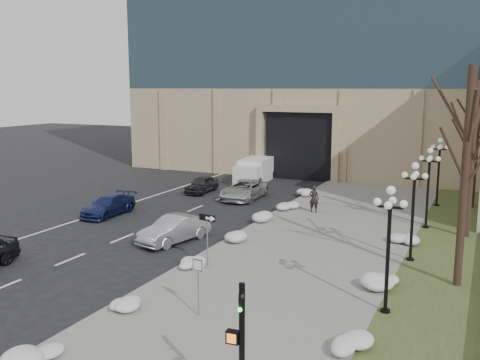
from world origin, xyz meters
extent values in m
plane|color=black|center=(0.00, 0.00, 0.00)|extent=(160.00, 160.00, 0.00)
cube|color=gray|center=(3.50, 14.00, 0.06)|extent=(9.00, 40.00, 0.12)
cube|color=gray|center=(-1.00, 14.00, 0.07)|extent=(0.30, 40.00, 0.14)
cube|color=#3B4924|center=(10.00, 14.00, 0.05)|extent=(4.00, 40.00, 0.10)
cube|color=tan|center=(-2.00, 42.00, 4.00)|extent=(40.00, 20.00, 8.00)
cube|color=black|center=(-4.00, 33.00, 3.00)|extent=(6.00, 2.50, 6.00)
cube|color=tan|center=(-4.00, 31.60, 6.30)|extent=(7.50, 0.60, 0.60)
cube|color=tan|center=(-7.50, 31.60, 3.00)|extent=(0.60, 0.60, 6.00)
cube|color=tan|center=(-0.50, 31.60, 3.00)|extent=(0.60, 0.60, 6.00)
imported|color=#A0A1A7|center=(-3.53, 10.60, 0.70)|extent=(2.42, 4.50, 1.41)
imported|color=navy|center=(-10.62, 13.99, 0.63)|extent=(1.89, 4.39, 1.26)
imported|color=silver|center=(-4.79, 22.29, 0.70)|extent=(2.51, 5.12, 1.40)
imported|color=#2D2C31|center=(-8.84, 23.14, 0.64)|extent=(1.65, 3.80, 1.28)
imported|color=black|center=(1.26, 19.91, 1.01)|extent=(0.67, 0.46, 1.77)
cube|color=silver|center=(-7.13, 30.18, 0.99)|extent=(2.75, 5.19, 1.99)
cube|color=silver|center=(-6.78, 27.22, 0.89)|extent=(2.26, 1.82, 1.59)
cylinder|color=black|center=(-7.79, 27.30, 0.35)|extent=(0.33, 0.72, 0.70)
cylinder|color=black|center=(-5.82, 27.53, 0.35)|extent=(0.33, 0.72, 0.70)
cylinder|color=black|center=(-8.28, 31.54, 0.35)|extent=(0.33, 0.72, 0.70)
cylinder|color=black|center=(-6.31, 31.77, 0.35)|extent=(0.33, 0.72, 0.70)
cylinder|color=slate|center=(0.01, 7.78, 1.22)|extent=(0.06, 0.06, 2.43)
cube|color=black|center=(0.01, 7.78, 2.34)|extent=(0.88, 0.19, 0.30)
cube|color=white|center=(0.14, 7.73, 2.34)|extent=(0.42, 0.08, 0.11)
cone|color=white|center=(0.37, 7.69, 2.34)|extent=(0.25, 0.28, 0.24)
cylinder|color=slate|center=(2.34, 2.83, 1.10)|extent=(0.06, 0.06, 2.20)
cube|color=white|center=(2.34, 2.83, 2.00)|extent=(0.48, 0.11, 0.48)
cube|color=black|center=(2.33, 2.81, 2.00)|extent=(0.42, 0.07, 0.42)
cube|color=white|center=(2.33, 2.80, 2.00)|extent=(0.36, 0.06, 0.36)
cylinder|color=black|center=(6.31, -2.08, 1.83)|extent=(0.15, 0.15, 3.66)
imported|color=black|center=(6.31, -2.08, 3.02)|extent=(0.20, 0.83, 0.16)
sphere|color=#19E533|center=(6.32, -2.22, 3.06)|extent=(0.11, 0.11, 0.11)
cube|color=black|center=(6.08, -2.10, 2.29)|extent=(0.33, 0.21, 0.32)
cube|color=orange|center=(6.09, -2.20, 2.29)|extent=(0.23, 0.04, 0.23)
ellipsoid|color=silver|center=(-0.34, -2.09, 0.30)|extent=(1.10, 1.60, 0.36)
ellipsoid|color=silver|center=(-0.32, 1.99, 0.30)|extent=(1.10, 1.60, 0.36)
ellipsoid|color=silver|center=(-0.57, 7.35, 0.30)|extent=(1.10, 1.60, 0.36)
ellipsoid|color=silver|center=(-0.41, 11.31, 0.30)|extent=(1.10, 1.60, 0.36)
ellipsoid|color=silver|center=(-0.69, 16.00, 0.30)|extent=(1.10, 1.60, 0.36)
ellipsoid|color=silver|center=(-0.42, 19.98, 0.30)|extent=(1.10, 1.60, 0.36)
ellipsoid|color=silver|center=(-0.84, 24.72, 0.30)|extent=(1.10, 1.60, 0.36)
ellipsoid|color=silver|center=(7.72, 2.48, 0.30)|extent=(1.10, 1.60, 0.36)
ellipsoid|color=silver|center=(7.74, 8.77, 0.30)|extent=(1.10, 1.60, 0.36)
ellipsoid|color=silver|center=(7.65, 15.22, 0.30)|extent=(1.10, 1.60, 0.36)
ellipsoid|color=silver|center=(7.37, 7.84, 0.30)|extent=(1.10, 1.60, 0.36)
cylinder|color=black|center=(8.30, 6.00, 0.10)|extent=(0.36, 0.36, 0.20)
cylinder|color=black|center=(8.30, 6.00, 2.00)|extent=(0.14, 0.14, 4.00)
cylinder|color=black|center=(8.30, 6.00, 4.00)|extent=(0.10, 0.90, 0.10)
cylinder|color=black|center=(8.30, 6.00, 4.00)|extent=(0.90, 0.10, 0.10)
sphere|color=silver|center=(8.30, 6.00, 4.60)|extent=(0.32, 0.32, 0.32)
sphere|color=silver|center=(8.75, 6.00, 4.15)|extent=(0.28, 0.28, 0.28)
sphere|color=silver|center=(7.85, 6.00, 4.15)|extent=(0.28, 0.28, 0.28)
sphere|color=silver|center=(8.30, 6.45, 4.15)|extent=(0.28, 0.28, 0.28)
sphere|color=silver|center=(8.30, 5.55, 4.15)|extent=(0.28, 0.28, 0.28)
cylinder|color=black|center=(8.30, 12.50, 0.10)|extent=(0.36, 0.36, 0.20)
cylinder|color=black|center=(8.30, 12.50, 2.00)|extent=(0.14, 0.14, 4.00)
cylinder|color=black|center=(8.30, 12.50, 4.00)|extent=(0.10, 0.90, 0.10)
cylinder|color=black|center=(8.30, 12.50, 4.00)|extent=(0.90, 0.10, 0.10)
sphere|color=silver|center=(8.30, 12.50, 4.60)|extent=(0.32, 0.32, 0.32)
sphere|color=silver|center=(8.75, 12.50, 4.15)|extent=(0.28, 0.28, 0.28)
sphere|color=silver|center=(7.85, 12.50, 4.15)|extent=(0.28, 0.28, 0.28)
sphere|color=silver|center=(8.30, 12.95, 4.15)|extent=(0.28, 0.28, 0.28)
sphere|color=silver|center=(8.30, 12.05, 4.15)|extent=(0.28, 0.28, 0.28)
cylinder|color=black|center=(8.30, 19.00, 0.10)|extent=(0.36, 0.36, 0.20)
cylinder|color=black|center=(8.30, 19.00, 2.00)|extent=(0.14, 0.14, 4.00)
cylinder|color=black|center=(8.30, 19.00, 4.00)|extent=(0.10, 0.90, 0.10)
cylinder|color=black|center=(8.30, 19.00, 4.00)|extent=(0.90, 0.10, 0.10)
sphere|color=silver|center=(8.30, 19.00, 4.60)|extent=(0.32, 0.32, 0.32)
sphere|color=silver|center=(8.75, 19.00, 4.15)|extent=(0.28, 0.28, 0.28)
sphere|color=silver|center=(7.85, 19.00, 4.15)|extent=(0.28, 0.28, 0.28)
sphere|color=silver|center=(8.30, 19.45, 4.15)|extent=(0.28, 0.28, 0.28)
sphere|color=silver|center=(8.30, 18.55, 4.15)|extent=(0.28, 0.28, 0.28)
cylinder|color=black|center=(8.30, 25.50, 0.10)|extent=(0.36, 0.36, 0.20)
cylinder|color=black|center=(8.30, 25.50, 2.00)|extent=(0.14, 0.14, 4.00)
cylinder|color=black|center=(8.30, 25.50, 4.00)|extent=(0.10, 0.90, 0.10)
cylinder|color=black|center=(8.30, 25.50, 4.00)|extent=(0.90, 0.10, 0.10)
sphere|color=silver|center=(8.30, 25.50, 4.60)|extent=(0.32, 0.32, 0.32)
sphere|color=silver|center=(8.75, 25.50, 4.15)|extent=(0.28, 0.28, 0.28)
sphere|color=silver|center=(7.85, 25.50, 4.15)|extent=(0.28, 0.28, 0.28)
sphere|color=silver|center=(8.30, 25.95, 4.15)|extent=(0.28, 0.28, 0.28)
sphere|color=silver|center=(8.30, 25.05, 4.15)|extent=(0.28, 0.28, 0.28)
cylinder|color=black|center=(10.50, 10.00, 4.50)|extent=(0.32, 0.32, 9.00)
cylinder|color=black|center=(10.50, 18.00, 4.25)|extent=(0.32, 0.32, 8.50)
cylinder|color=black|center=(10.50, 26.00, 4.75)|extent=(0.32, 0.32, 9.50)
camera|label=1|loc=(11.27, -12.78, 8.15)|focal=40.00mm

